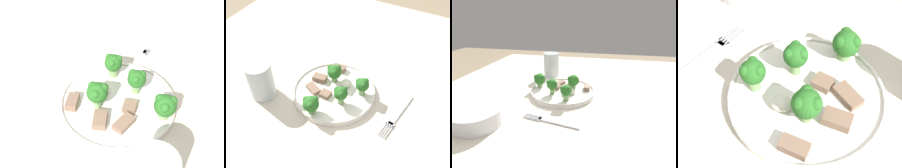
% 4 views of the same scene
% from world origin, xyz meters
% --- Properties ---
extents(table, '(1.12, 1.14, 0.72)m').
position_xyz_m(table, '(0.00, 0.00, 0.63)').
color(table, beige).
rests_on(table, ground_plane).
extents(dinner_plate, '(0.25, 0.25, 0.02)m').
position_xyz_m(dinner_plate, '(-0.04, 0.04, 0.73)').
color(dinner_plate, white).
rests_on(dinner_plate, table).
extents(fork, '(0.05, 0.18, 0.00)m').
position_xyz_m(fork, '(-0.24, 0.03, 0.73)').
color(fork, '#B2B2B7').
rests_on(fork, table).
extents(broccoli_floret_near_rim_left, '(0.05, 0.04, 0.06)m').
position_xyz_m(broccoli_floret_near_rim_left, '(-0.02, 0.00, 0.77)').
color(broccoli_floret_near_rim_left, '#7FA866').
rests_on(broccoli_floret_near_rim_left, dinner_plate).
extents(broccoli_floret_center_left, '(0.05, 0.05, 0.06)m').
position_xyz_m(broccoli_floret_center_left, '(-0.03, 0.14, 0.77)').
color(broccoli_floret_center_left, '#7FA866').
rests_on(broccoli_floret_center_left, dinner_plate).
extents(broccoli_floret_back_left, '(0.04, 0.04, 0.06)m').
position_xyz_m(broccoli_floret_back_left, '(-0.08, 0.07, 0.77)').
color(broccoli_floret_back_left, '#7FA866').
rests_on(broccoli_floret_back_left, dinner_plate).
extents(broccoli_floret_front_left, '(0.04, 0.04, 0.06)m').
position_xyz_m(broccoli_floret_front_left, '(-0.12, 0.01, 0.77)').
color(broccoli_floret_front_left, '#7FA866').
rests_on(broccoli_floret_front_left, dinner_plate).
extents(meat_slice_front_slice, '(0.05, 0.03, 0.02)m').
position_xyz_m(meat_slice_front_slice, '(0.02, 0.02, 0.74)').
color(meat_slice_front_slice, '#846651').
rests_on(meat_slice_front_slice, dinner_plate).
extents(meat_slice_middle_slice, '(0.05, 0.04, 0.01)m').
position_xyz_m(meat_slice_middle_slice, '(0.01, 0.07, 0.74)').
color(meat_slice_middle_slice, '#846651').
rests_on(meat_slice_middle_slice, dinner_plate).
extents(meat_slice_rear_slice, '(0.03, 0.03, 0.01)m').
position_xyz_m(meat_slice_rear_slice, '(-0.03, 0.07, 0.74)').
color(meat_slice_rear_slice, '#846651').
rests_on(meat_slice_rear_slice, dinner_plate).
extents(meat_slice_edge_slice, '(0.04, 0.03, 0.02)m').
position_xyz_m(meat_slice_edge_slice, '(-0.01, -0.05, 0.74)').
color(meat_slice_edge_slice, '#846651').
rests_on(meat_slice_edge_slice, dinner_plate).
extents(sauce_dollop, '(0.03, 0.03, 0.02)m').
position_xyz_m(sauce_dollop, '(-0.07, 0.00, 0.74)').
color(sauce_dollop, silver).
rests_on(sauce_dollop, dinner_plate).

